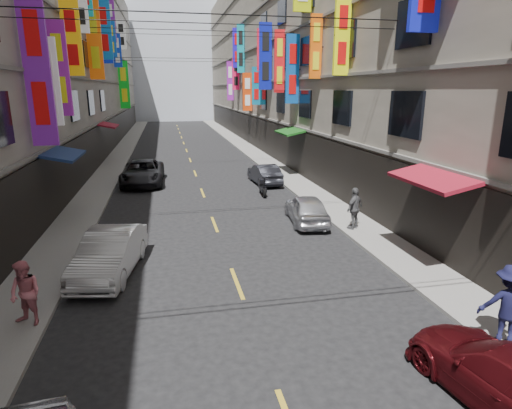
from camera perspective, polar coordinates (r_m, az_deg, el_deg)
name	(u,v)px	position (r m, az deg, el deg)	size (l,w,h in m)	color
sidewalk_left	(115,162)	(36.47, -18.27, 5.44)	(2.00, 90.00, 0.12)	slate
sidewalk_right	(260,157)	(37.09, 0.56, 6.34)	(2.00, 90.00, 0.12)	slate
building_row_left	(17,35)	(37.39, -29.21, 19.10)	(10.14, 90.00, 19.00)	gray
building_row_right	(331,42)	(38.58, 9.92, 20.51)	(10.14, 90.00, 19.00)	gray
haze_block	(172,60)	(85.98, -11.14, 18.35)	(18.00, 8.00, 22.00)	silver
shop_signage	(188,34)	(28.90, -9.11, 21.57)	(14.00, 55.00, 11.50)	#1211C8
street_awnings	(180,150)	(19.99, -10.04, 7.11)	(13.99, 35.20, 0.41)	#144C24
overhead_cables	(197,27)	(24.07, -7.86, 22.36)	(14.00, 38.04, 1.24)	black
lane_markings	(192,166)	(33.34, -8.47, 5.09)	(0.12, 80.20, 0.01)	gold
scooter_far_right	(262,187)	(23.77, 0.87, 2.31)	(0.50, 1.80, 1.14)	black
car_left_mid	(110,253)	(14.34, -18.91, -6.16)	(1.47, 4.23, 1.39)	silver
car_left_far	(143,172)	(27.43, -14.86, 4.16)	(2.44, 5.29, 1.47)	black
car_right_near	(509,379)	(9.58, 30.65, -19.35)	(1.70, 4.19, 1.22)	#510E12
car_right_mid	(307,209)	(18.88, 6.76, -0.56)	(1.50, 3.74, 1.27)	silver
car_right_far	(264,174)	(26.63, 1.13, 4.09)	(1.31, 3.77, 1.24)	#23242A
pedestrian_lfar	(25,294)	(11.90, -28.39, -10.41)	(0.79, 0.54, 1.63)	#D06E79
pedestrian_rnear	(509,305)	(11.27, 30.68, -11.45)	(1.22, 0.63, 1.88)	#121333
pedestrian_rfar	(355,208)	(17.96, 13.02, -0.50)	(1.02, 0.58, 1.74)	#4F4F51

